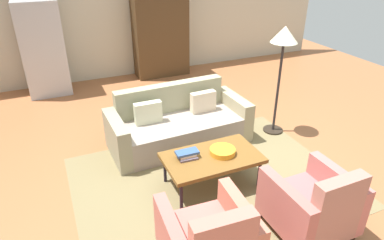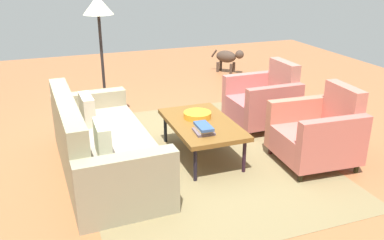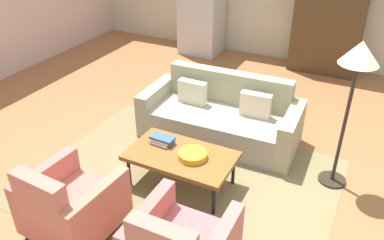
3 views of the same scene
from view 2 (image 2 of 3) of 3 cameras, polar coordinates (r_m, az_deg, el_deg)
name	(u,v)px [view 2 (image 2 of 3)]	position (r m, az deg, el deg)	size (l,w,h in m)	color
ground_plane	(149,150)	(5.08, -5.92, -4.06)	(11.43, 11.43, 0.00)	#A4633B
area_rug	(198,156)	(4.89, 0.77, -4.95)	(3.40, 2.60, 0.01)	olive
couch	(98,148)	(4.52, -12.81, -3.81)	(2.13, 0.97, 0.86)	gray
coffee_table	(202,125)	(4.75, 1.36, -0.68)	(1.20, 0.70, 0.43)	black
armchair_left	(319,134)	(4.82, 17.08, -1.87)	(0.85, 0.85, 0.88)	#2D2616
armchair_right	(265,102)	(5.76, 10.01, 2.51)	(0.81, 0.81, 0.88)	#3B1F22
fruit_bowl	(197,115)	(4.85, 0.74, 0.70)	(0.32, 0.32, 0.07)	orange
book_stack	(204,129)	(4.43, 1.60, -1.23)	(0.28, 0.21, 0.09)	#62535F
floor_lamp	(99,17)	(5.75, -12.67, 13.60)	(0.40, 0.40, 1.72)	#2D241B
dog	(228,57)	(8.48, 4.96, 8.60)	(0.57, 0.51, 0.48)	#47372D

